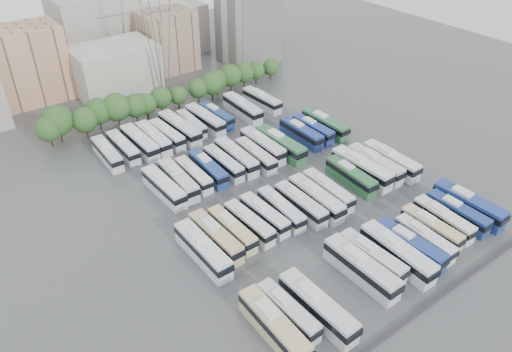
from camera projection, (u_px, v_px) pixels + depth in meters
ground at (284, 192)px, 91.91m from camera, size 220.00×220.00×0.00m
parapet at (433, 301)px, 69.80m from camera, size 56.00×0.50×0.50m
tree_line at (157, 97)px, 115.72m from camera, size 63.96×7.69×8.39m
city_buildings at (91, 50)px, 131.66m from camera, size 102.00×35.00×20.00m
apartment_tower at (248, 15)px, 140.08m from camera, size 14.00×14.00×26.00m
electricity_pylon at (157, 23)px, 115.76m from camera, size 9.00×6.91×33.83m
bus_r0_s0 at (274, 326)px, 64.03m from camera, size 3.20×12.93×4.03m
bus_r0_s1 at (288, 311)px, 66.43m from camera, size 2.65×11.05×3.45m
bus_r0_s2 at (318, 307)px, 66.60m from camera, size 3.11×13.26×4.15m
bus_r0_s5 at (361, 268)px, 72.66m from camera, size 2.96×13.27×4.16m
bus_r0_s6 at (372, 257)px, 74.93m from camera, size 2.98×11.85×3.69m
bus_r0_s7 at (397, 253)px, 75.25m from camera, size 3.31×13.41×4.18m
bus_r0_s8 at (410, 246)px, 76.93m from camera, size 3.12×12.18×3.79m
bus_r0_s9 at (424, 239)px, 78.52m from camera, size 2.70×10.92×3.41m
bus_r0_s10 at (431, 228)px, 80.73m from camera, size 2.42×11.05×3.46m
bus_r0_s11 at (443, 219)px, 82.50m from camera, size 3.03×11.37×3.53m
bus_r0_s12 at (458, 213)px, 83.89m from camera, size 2.52×11.49×3.60m
bus_r0_s13 at (469, 205)px, 85.34m from camera, size 3.17×13.12×4.10m
bus_r1_s0 at (203, 250)px, 75.97m from camera, size 2.86×12.89×4.04m
bus_r1_s1 at (216, 237)px, 78.60m from camera, size 2.92×12.28×3.83m
bus_r1_s2 at (232, 229)px, 80.35m from camera, size 2.56×11.15×3.49m
bus_r1_s3 at (249, 223)px, 81.73m from camera, size 2.84×11.20×3.49m
bus_r1_s4 at (264, 215)px, 83.56m from camera, size 2.74×11.08×3.46m
bus_r1_s5 at (281, 209)px, 84.82m from camera, size 3.01×11.32×3.52m
bus_r1_s6 at (301, 204)px, 85.84m from camera, size 2.64×11.73×3.67m
bus_r1_s7 at (316, 198)px, 87.03m from camera, size 3.11×12.66×3.95m
bus_r1_s8 at (328, 190)px, 89.19m from camera, size 3.03×11.82×3.68m
bus_r1_s10 at (351, 176)px, 93.03m from camera, size 3.12×11.87×3.69m
bus_r1_s11 at (362, 168)px, 94.75m from camera, size 3.27×13.60×4.25m
bus_r1_s12 at (375, 164)px, 96.14m from camera, size 2.80×12.76×4.00m
bus_r1_s13 at (391, 160)px, 97.21m from camera, size 2.90×12.87×4.03m
bus_r2_s1 at (164, 187)px, 89.90m from camera, size 2.99×12.29×3.83m
bus_r2_s2 at (178, 180)px, 91.79m from camera, size 3.19×12.37×3.85m
bus_r2_s3 at (194, 175)px, 93.61m from camera, size 2.54×10.86×3.40m
bus_r2_s4 at (208, 168)px, 95.19m from camera, size 3.02×11.67×3.63m
bus_r2_s5 at (224, 163)px, 96.86m from camera, size 2.49×11.33×3.55m
bus_r2_s6 at (236, 157)px, 98.43m from camera, size 3.11×12.57×3.92m
bus_r2_s7 at (256, 155)px, 99.09m from camera, size 2.97×11.69×3.64m
bus_r2_s8 at (263, 146)px, 102.03m from camera, size 2.92×12.65×3.96m
bus_r2_s9 at (281, 144)px, 102.22m from camera, size 3.15×13.32×4.16m
bus_r2_s11 at (301, 133)px, 106.63m from camera, size 2.63×11.96×3.75m
bus_r2_s12 at (313, 129)px, 108.29m from camera, size 2.60×11.26×3.52m
bus_r2_s13 at (325, 124)px, 109.73m from camera, size 3.01×12.62×3.94m
bus_r3_s0 at (107, 153)px, 99.81m from camera, size 2.90×11.63×3.62m
bus_r3_s1 at (123, 147)px, 101.86m from camera, size 2.53×11.54×3.62m
bus_r3_s2 at (140, 142)px, 103.10m from camera, size 3.05×12.90×4.03m
bus_r3_s3 at (153, 138)px, 104.74m from camera, size 2.67×12.21×3.83m
bus_r3_s4 at (167, 134)px, 106.23m from camera, size 3.07×11.63×3.62m
bus_r3_s5 at (180, 128)px, 107.95m from camera, size 3.56×13.61×4.23m
bus_r3_s6 at (191, 124)px, 110.40m from camera, size 2.91×10.92×3.39m
bus_r3_s7 at (205, 119)px, 111.57m from camera, size 3.22×12.72×3.96m
bus_r3_s8 at (216, 115)px, 113.82m from camera, size 2.91×11.23×3.49m
bus_r3_s10 at (242, 108)px, 116.26m from camera, size 3.23×13.13×4.10m
bus_r3_s12 at (262, 100)px, 120.19m from camera, size 3.24×12.14×3.77m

